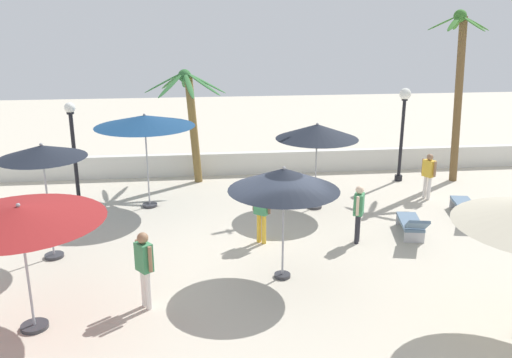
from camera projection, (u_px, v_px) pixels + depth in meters
ground_plane at (269, 268)px, 13.27m from camera, size 56.00×56.00×0.00m
boundary_wall at (241, 163)px, 20.83m from camera, size 25.20×0.30×0.84m
patio_umbrella_0 at (284, 180)px, 12.09m from camera, size 2.53×2.53×2.71m
patio_umbrella_2 at (317, 132)px, 16.59m from camera, size 2.55×2.55×2.76m
patio_umbrella_3 at (19, 215)px, 10.03m from camera, size 3.15×3.15×2.62m
patio_umbrella_4 at (42, 153)px, 13.03m from camera, size 2.11×2.11×2.99m
patio_umbrella_5 at (145, 121)px, 16.63m from camera, size 3.08×3.08×3.02m
palm_tree_0 at (459, 82)px, 19.03m from camera, size 2.00×2.01×6.07m
palm_tree_1 at (190, 109)px, 19.17m from camera, size 2.89×2.89×4.09m
lamp_post_0 at (403, 120)px, 19.44m from camera, size 0.41×0.41×3.41m
lamp_post_1 at (74, 151)px, 16.51m from camera, size 0.32×0.32×3.42m
lounge_chair_0 at (467, 206)px, 16.34m from camera, size 0.92×1.96×0.84m
lounge_chair_1 at (412, 223)px, 14.97m from camera, size 0.91×1.94×0.83m
guest_0 at (144, 263)px, 11.18m from camera, size 0.41×0.46×1.71m
guest_1 at (261, 208)px, 14.41m from camera, size 0.45×0.41×1.64m
guest_2 at (359, 209)px, 14.44m from camera, size 0.37×0.51×1.61m
guest_3 at (428, 172)px, 17.87m from camera, size 0.39×0.50×1.55m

